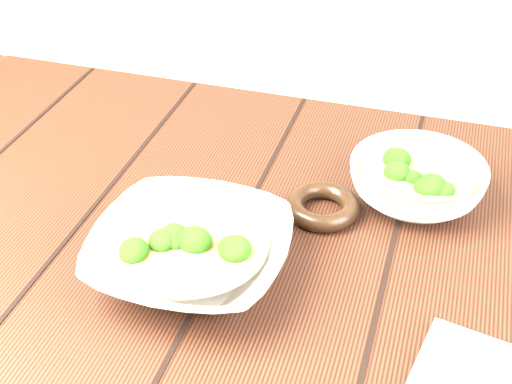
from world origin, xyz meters
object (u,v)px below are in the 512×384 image
Objects in this scene: table at (245,313)px; soup_bowl_front at (190,252)px; soup_bowl_back at (417,181)px; trivet at (323,206)px.

table is 0.17m from soup_bowl_front.
soup_bowl_front is 1.14× the size of soup_bowl_back.
trivet is at bearing 51.88° from soup_bowl_front.
soup_bowl_back is 0.13m from trivet.
table is 5.73× the size of soup_bowl_back.
trivet reaches higher than table.
soup_bowl_back is (0.19, 0.16, 0.15)m from table.
table is at bearing -130.33° from trivet.
table is 12.06× the size of trivet.
soup_bowl_back reaches higher than trivet.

